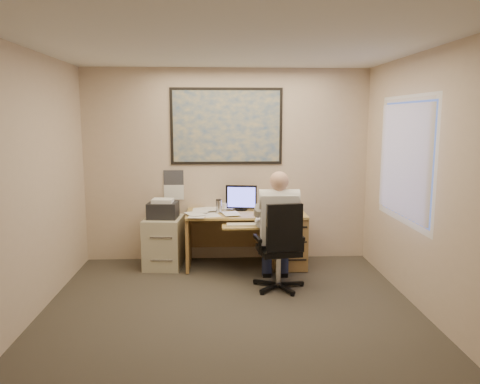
{
  "coord_description": "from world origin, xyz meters",
  "views": [
    {
      "loc": [
        -0.13,
        -4.33,
        2.02
      ],
      "look_at": [
        0.14,
        1.3,
        1.12
      ],
      "focal_mm": 35.0,
      "sensor_mm": 36.0,
      "label": 1
    }
  ],
  "objects_px": {
    "filing_cabinet": "(164,238)",
    "person": "(278,230)",
    "desk": "(269,234)",
    "office_chair": "(278,264)"
  },
  "relations": [
    {
      "from": "office_chair",
      "to": "person",
      "type": "distance_m",
      "value": 0.4
    },
    {
      "from": "desk",
      "to": "filing_cabinet",
      "type": "distance_m",
      "value": 1.44
    },
    {
      "from": "desk",
      "to": "filing_cabinet",
      "type": "height_order",
      "value": "desk"
    },
    {
      "from": "desk",
      "to": "office_chair",
      "type": "height_order",
      "value": "desk"
    },
    {
      "from": "person",
      "to": "office_chair",
      "type": "bearing_deg",
      "value": -93.31
    },
    {
      "from": "filing_cabinet",
      "to": "office_chair",
      "type": "relative_size",
      "value": 0.89
    },
    {
      "from": "desk",
      "to": "filing_cabinet",
      "type": "xyz_separation_m",
      "value": [
        -1.44,
        -0.0,
        -0.04
      ]
    },
    {
      "from": "filing_cabinet",
      "to": "desk",
      "type": "bearing_deg",
      "value": 5.47
    },
    {
      "from": "filing_cabinet",
      "to": "office_chair",
      "type": "bearing_deg",
      "value": -27.72
    },
    {
      "from": "filing_cabinet",
      "to": "person",
      "type": "xyz_separation_m",
      "value": [
        1.45,
        -0.87,
        0.3
      ]
    }
  ]
}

